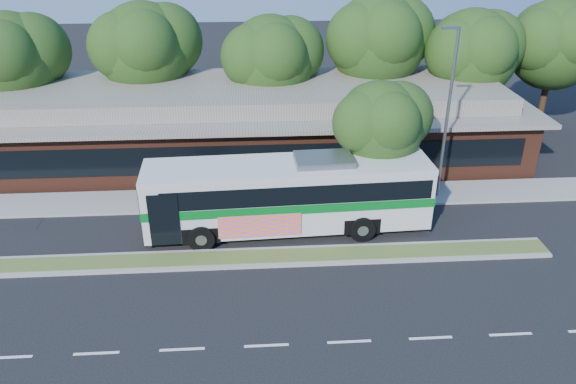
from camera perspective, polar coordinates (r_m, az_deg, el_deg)
name	(u,v)px	position (r m, az deg, el deg)	size (l,w,h in m)	color
ground	(263,266)	(24.81, -2.58, -7.56)	(120.00, 120.00, 0.00)	black
median_strip	(262,257)	(25.26, -2.62, -6.65)	(26.00, 1.10, 0.15)	#485E27
sidewalk	(260,198)	(30.28, -2.89, -0.62)	(44.00, 2.60, 0.12)	gray
plaza_building	(257,121)	(35.51, -3.20, 7.25)	(33.20, 11.20, 4.45)	#54281A
lamp_post	(447,111)	(29.67, 15.88, 7.94)	(0.93, 0.18, 9.07)	slate
tree_bg_a	(18,57)	(39.24, -25.75, 12.29)	(6.47, 5.80, 8.63)	black
tree_bg_b	(151,47)	(37.98, -13.70, 14.16)	(6.69, 6.00, 9.00)	black
tree_bg_c	(277,57)	(36.63, -1.13, 13.55)	(6.24, 5.60, 8.26)	black
tree_bg_d	(384,39)	(38.40, 9.71, 15.07)	(6.91, 6.20, 9.37)	black
tree_bg_e	(477,52)	(39.39, 18.69, 13.37)	(6.47, 5.80, 8.50)	black
tree_bg_f	(561,42)	(42.80, 25.96, 13.54)	(6.69, 6.00, 8.92)	black
transit_bus	(289,191)	(26.49, 0.13, 0.15)	(13.58, 3.59, 3.78)	silver
sidewalk_tree	(386,122)	(28.31, 9.92, 7.02)	(4.86, 4.36, 6.68)	black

